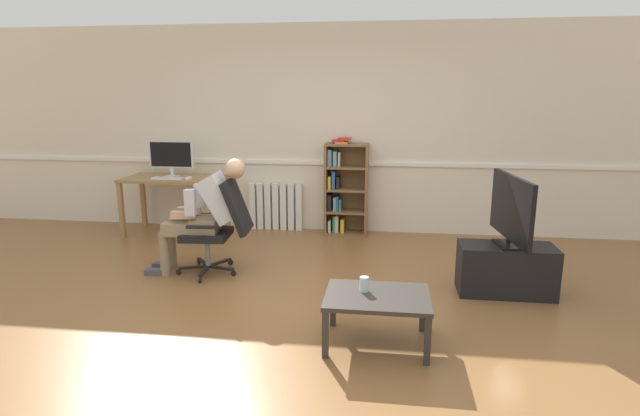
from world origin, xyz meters
TOP-DOWN VIEW (x-y plane):
  - ground_plane at (0.00, 0.00)m, footprint 18.00×18.00m
  - back_wall at (0.00, 2.65)m, footprint 12.00×0.13m
  - computer_desk at (-1.94, 2.15)m, footprint 1.28×0.67m
  - imac_monitor at (-2.00, 2.23)m, footprint 0.60×0.14m
  - keyboard at (-1.96, 2.01)m, footprint 0.40×0.12m
  - computer_mouse at (-1.70, 2.03)m, footprint 0.06×0.10m
  - bookshelf at (0.24, 2.44)m, footprint 0.56×0.29m
  - radiator at (-0.68, 2.54)m, footprint 0.73×0.08m
  - office_chair at (-0.86, 0.76)m, footprint 0.77×0.62m
  - person_seated at (-1.02, 0.75)m, footprint 1.06×0.41m
  - tv_stand at (1.92, 0.57)m, footprint 0.86×0.40m
  - tv_screen at (1.92, 0.57)m, footprint 0.24×0.96m
  - coffee_table at (0.76, -0.56)m, footprint 0.76×0.57m
  - drinking_glass at (0.66, -0.50)m, footprint 0.07×0.07m

SIDE VIEW (x-z plane):
  - ground_plane at x=0.00m, z-range 0.00..0.00m
  - tv_stand at x=1.92m, z-range 0.00..0.46m
  - radiator at x=-0.68m, z-range 0.00..0.64m
  - coffee_table at x=0.76m, z-range 0.14..0.53m
  - drinking_glass at x=0.66m, z-range 0.38..0.50m
  - office_chair at x=-0.86m, z-range 0.04..1.02m
  - bookshelf at x=0.24m, z-range -0.03..1.24m
  - person_seated at x=-1.02m, z-range 0.05..1.24m
  - computer_desk at x=-1.94m, z-range 0.28..1.03m
  - keyboard at x=-1.96m, z-range 0.76..0.78m
  - computer_mouse at x=-1.70m, z-range 0.76..0.79m
  - tv_screen at x=1.92m, z-range 0.48..1.12m
  - imac_monitor at x=-2.00m, z-range 0.79..1.26m
  - back_wall at x=0.00m, z-range 0.00..2.70m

